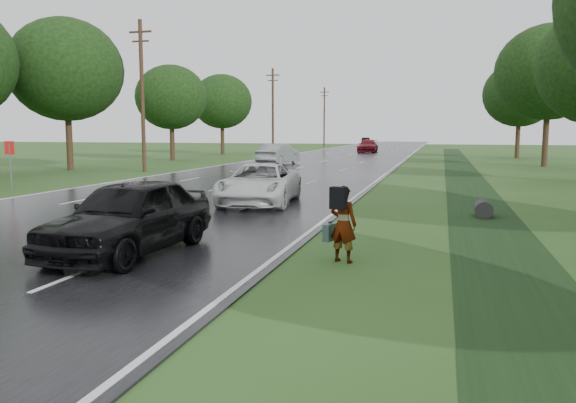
# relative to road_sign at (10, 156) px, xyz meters

# --- Properties ---
(road) EXTENTS (14.00, 180.00, 0.04)m
(road) POSITION_rel_road_sign_xyz_m (8.50, 33.00, -1.62)
(road) COLOR black
(road) RESTS_ON ground
(edge_stripe_east) EXTENTS (0.12, 180.00, 0.01)m
(edge_stripe_east) POSITION_rel_road_sign_xyz_m (15.25, 33.00, -1.60)
(edge_stripe_east) COLOR silver
(edge_stripe_east) RESTS_ON road
(edge_stripe_west) EXTENTS (0.12, 180.00, 0.01)m
(edge_stripe_west) POSITION_rel_road_sign_xyz_m (1.75, 33.00, -1.60)
(edge_stripe_west) COLOR silver
(edge_stripe_west) RESTS_ON road
(center_line) EXTENTS (0.12, 180.00, 0.01)m
(center_line) POSITION_rel_road_sign_xyz_m (8.50, 33.00, -1.60)
(center_line) COLOR silver
(center_line) RESTS_ON road
(drainage_ditch) EXTENTS (2.20, 120.00, 0.56)m
(drainage_ditch) POSITION_rel_road_sign_xyz_m (20.00, 6.71, -1.61)
(drainage_ditch) COLOR black
(drainage_ditch) RESTS_ON ground
(road_sign) EXTENTS (0.50, 0.06, 2.30)m
(road_sign) POSITION_rel_road_sign_xyz_m (0.00, 0.00, 0.00)
(road_sign) COLOR slate
(road_sign) RESTS_ON ground
(utility_pole_mid) EXTENTS (1.60, 0.26, 10.00)m
(utility_pole_mid) POSITION_rel_road_sign_xyz_m (-0.70, 13.00, 3.55)
(utility_pole_mid) COLOR #372016
(utility_pole_mid) RESTS_ON ground
(utility_pole_far) EXTENTS (1.60, 0.26, 10.00)m
(utility_pole_far) POSITION_rel_road_sign_xyz_m (-0.70, 43.00, 3.55)
(utility_pole_far) COLOR #372016
(utility_pole_far) RESTS_ON ground
(utility_pole_distant) EXTENTS (1.60, 0.26, 10.00)m
(utility_pole_distant) POSITION_rel_road_sign_xyz_m (-0.70, 73.00, 3.55)
(utility_pole_distant) COLOR #372016
(utility_pole_distant) RESTS_ON ground
(tree_east_d) EXTENTS (8.00, 8.00, 10.76)m
(tree_east_d) POSITION_rel_road_sign_xyz_m (26.30, 26.00, 5.51)
(tree_east_d) COLOR #372016
(tree_east_d) RESTS_ON ground
(tree_east_f) EXTENTS (7.20, 7.20, 9.62)m
(tree_east_f) POSITION_rel_road_sign_xyz_m (26.00, 40.00, 4.73)
(tree_east_f) COLOR #372016
(tree_east_f) RESTS_ON ground
(tree_west_c) EXTENTS (7.80, 7.80, 10.43)m
(tree_west_c) POSITION_rel_road_sign_xyz_m (-6.50, 13.00, 5.27)
(tree_west_c) COLOR #372016
(tree_west_c) RESTS_ON ground
(tree_west_d) EXTENTS (6.60, 6.60, 8.80)m
(tree_west_d) POSITION_rel_road_sign_xyz_m (-5.70, 27.00, 4.18)
(tree_west_d) COLOR #372016
(tree_west_d) RESTS_ON ground
(tree_west_f) EXTENTS (7.00, 7.00, 9.29)m
(tree_west_f) POSITION_rel_road_sign_xyz_m (-6.30, 41.00, 4.49)
(tree_west_f) COLOR #372016
(tree_west_f) RESTS_ON ground
(pedestrian) EXTENTS (0.79, 0.79, 1.63)m
(pedestrian) POSITION_rel_road_sign_xyz_m (16.68, -9.46, -0.80)
(pedestrian) COLOR #A5998C
(pedestrian) RESTS_ON ground
(white_pickup) EXTENTS (3.03, 5.63, 1.50)m
(white_pickup) POSITION_rel_road_sign_xyz_m (12.12, -1.13, -0.85)
(white_pickup) COLOR silver
(white_pickup) RESTS_ON road
(dark_sedan) EXTENTS (2.19, 5.01, 1.68)m
(dark_sedan) POSITION_rel_road_sign_xyz_m (12.00, -10.00, -0.76)
(dark_sedan) COLOR black
(dark_sedan) RESTS_ON road
(silver_sedan) EXTENTS (2.42, 5.28, 1.68)m
(silver_sedan) POSITION_rel_road_sign_xyz_m (5.91, 22.66, -0.76)
(silver_sedan) COLOR gray
(silver_sedan) RESTS_ON road
(far_car_red) EXTENTS (2.25, 5.48, 1.59)m
(far_car_red) POSITION_rel_road_sign_xyz_m (9.53, 50.91, -0.81)
(far_car_red) COLOR maroon
(far_car_red) RESTS_ON road
(far_car_dark) EXTENTS (1.83, 4.40, 1.42)m
(far_car_dark) POSITION_rel_road_sign_xyz_m (4.40, 88.41, -0.89)
(far_car_dark) COLOR black
(far_car_dark) RESTS_ON road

